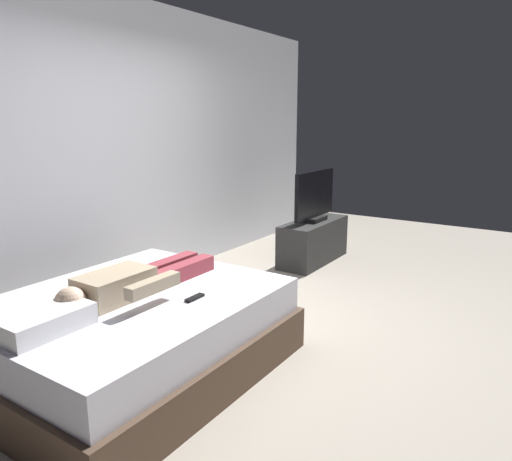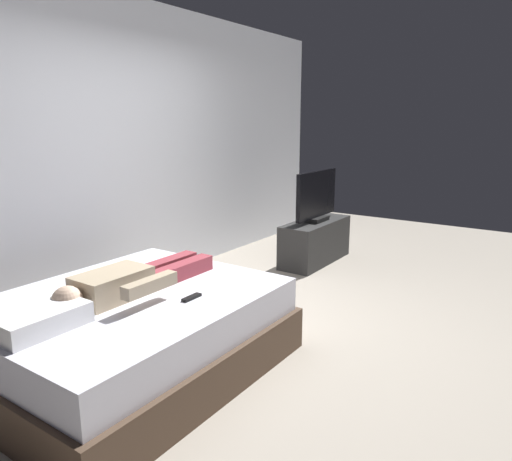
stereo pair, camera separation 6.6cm
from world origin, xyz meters
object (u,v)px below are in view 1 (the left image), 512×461
(tv, at_px, (315,197))
(tv_stand, at_px, (313,241))
(pillow, at_px, (41,320))
(person, at_px, (132,282))
(bed, at_px, (134,334))
(remote, at_px, (195,298))

(tv, bearing_deg, tv_stand, 90.00)
(pillow, height_order, person, person)
(bed, relative_size, pillow, 3.98)
(remote, height_order, tv_stand, remote)
(pillow, distance_m, remote, 0.91)
(pillow, bearing_deg, remote, -25.57)
(tv_stand, bearing_deg, bed, -176.93)
(bed, xyz_separation_m, person, (0.03, 0.01, 0.36))
(bed, height_order, tv, tv)
(bed, xyz_separation_m, tv_stand, (2.97, 0.16, -0.01))
(bed, bearing_deg, tv_stand, 3.07)
(bed, relative_size, remote, 12.75)
(person, bearing_deg, tv, 2.82)
(remote, relative_size, tv, 0.17)
(bed, bearing_deg, remote, -65.25)
(person, xyz_separation_m, remote, (0.15, -0.40, -0.07))
(person, relative_size, tv, 1.43)
(pillow, height_order, remote, pillow)
(tv, bearing_deg, pillow, -177.47)
(bed, height_order, person, person)
(person, height_order, tv_stand, person)
(tv_stand, bearing_deg, person, -177.18)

